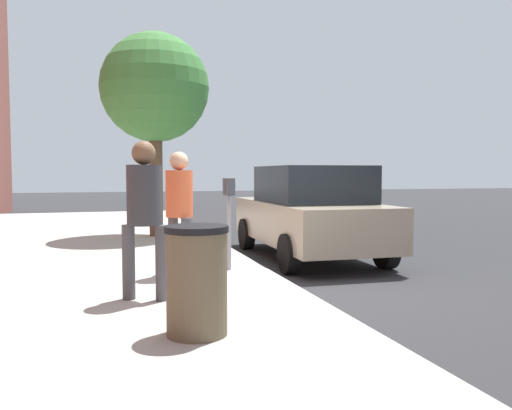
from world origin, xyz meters
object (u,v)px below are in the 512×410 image
object	(u,v)px
pedestrian_bystander	(144,205)
trash_bin	(197,280)
parking_meter	(229,204)
parked_sedan_near	(309,212)
street_tree	(155,89)
pedestrian_at_meter	(179,202)

from	to	relation	value
pedestrian_bystander	trash_bin	size ratio (longest dim) A/B	1.84
trash_bin	parking_meter	bearing A→B (deg)	-18.79
parked_sedan_near	trash_bin	bearing A→B (deg)	146.79
parking_meter	pedestrian_bystander	distance (m)	2.11
parking_meter	street_tree	size ratio (longest dim) A/B	0.30
trash_bin	street_tree	bearing A→B (deg)	-3.06
parking_meter	parked_sedan_near	size ratio (longest dim) A/B	0.32
pedestrian_bystander	parked_sedan_near	xyz separation A→B (m)	(3.08, -3.34, -0.37)
trash_bin	pedestrian_bystander	bearing A→B (deg)	13.16
pedestrian_at_meter	pedestrian_bystander	world-z (taller)	pedestrian_bystander
pedestrian_bystander	trash_bin	world-z (taller)	pedestrian_bystander
parking_meter	street_tree	world-z (taller)	street_tree
pedestrian_bystander	street_tree	distance (m)	6.81
pedestrian_bystander	trash_bin	xyz separation A→B (m)	(-1.49, -0.35, -0.61)
pedestrian_bystander	street_tree	bearing A→B (deg)	17.43
parking_meter	pedestrian_bystander	world-z (taller)	pedestrian_bystander
parking_meter	street_tree	distance (m)	5.39
street_tree	parking_meter	bearing A→B (deg)	-172.50
pedestrian_at_meter	pedestrian_bystander	distance (m)	1.50
pedestrian_bystander	parked_sedan_near	size ratio (longest dim) A/B	0.42
pedestrian_at_meter	trash_bin	bearing A→B (deg)	-116.02
pedestrian_at_meter	street_tree	size ratio (longest dim) A/B	0.38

